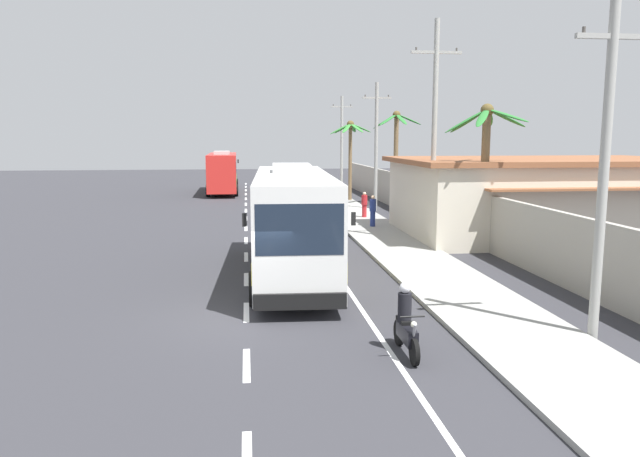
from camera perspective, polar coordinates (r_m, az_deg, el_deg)
ground_plane at (r=17.19m, az=-7.00°, el=-8.19°), size 160.00×160.00×0.00m
sidewalk_kerb at (r=27.74m, az=7.16°, el=-1.59°), size 3.20×90.00×0.14m
lane_markings at (r=31.76m, az=-3.24°, el=-0.37°), size 3.48×71.12×0.01m
boundary_wall at (r=32.45m, az=12.00°, el=1.86°), size 0.24×60.00×2.48m
coach_bus_foreground at (r=21.59m, az=-2.59°, el=0.91°), size 3.36×11.51×3.97m
coach_bus_far_lane at (r=54.76m, az=-9.21°, el=5.39°), size 2.90×10.86×3.80m
motorcycle_beside_bus at (r=14.15m, az=8.14°, el=-9.09°), size 0.56×1.96×1.66m
motorcycle_trailing at (r=30.59m, az=1.57°, el=0.55°), size 0.56×1.96×1.63m
pedestrian_near_kerb at (r=36.80m, az=4.23°, el=2.32°), size 0.36×0.36×1.54m
pedestrian_midwalk at (r=32.95m, az=5.03°, el=1.74°), size 0.36×0.36×1.70m
utility_pole_nearest at (r=15.87m, az=25.40°, el=6.10°), size 1.84×0.24×8.65m
utility_pole_mid at (r=28.11m, az=10.78°, el=9.16°), size 2.32×0.24×10.18m
utility_pole_far at (r=41.10m, az=5.35°, el=7.93°), size 1.98×0.24×8.60m
utility_pole_distant at (r=54.20m, az=2.08°, el=8.12°), size 1.96×0.24×8.60m
palm_nearest at (r=46.84m, az=2.87°, el=8.20°), size 3.36×3.27×6.26m
palm_second at (r=27.05m, az=15.41°, el=7.07°), size 3.73×3.53×6.39m
palm_third at (r=43.68m, az=7.22°, el=8.19°), size 3.49×3.73×6.84m
roadside_building at (r=32.57m, az=20.28°, el=2.84°), size 14.56×9.59×3.93m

